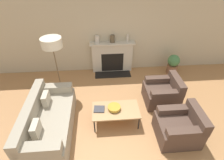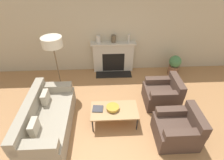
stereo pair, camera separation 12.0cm
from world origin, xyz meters
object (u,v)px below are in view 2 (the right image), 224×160
at_px(coffee_table, 114,111).
at_px(floor_lamp, 53,46).
at_px(book, 98,109).
at_px(mantel_vase_left, 98,39).
at_px(fireplace, 113,57).
at_px(armchair_near, 178,129).
at_px(mantel_vase_center_left, 114,39).
at_px(armchair_far, 163,94).
at_px(mantel_vase_center_right, 129,38).
at_px(bowl, 113,108).
at_px(potted_plant, 174,65).
at_px(couch, 47,120).

bearing_deg(coffee_table, floor_lamp, 141.62).
relative_size(book, mantel_vase_left, 1.12).
xyz_separation_m(fireplace, armchair_near, (1.23, -2.82, -0.21)).
bearing_deg(mantel_vase_center_left, armchair_near, -66.71).
bearing_deg(armchair_near, armchair_far, 180.00).
bearing_deg(floor_lamp, mantel_vase_center_right, 29.69).
bearing_deg(armchair_near, bowl, -111.87).
height_order(coffee_table, bowl, bowl).
height_order(mantel_vase_center_left, mantel_vase_center_right, mantel_vase_center_right).
bearing_deg(coffee_table, mantel_vase_left, 99.07).
bearing_deg(book, potted_plant, 43.70).
distance_m(armchair_far, coffee_table, 1.47).
height_order(armchair_far, floor_lamp, floor_lamp).
distance_m(mantel_vase_left, mantel_vase_center_left, 0.48).
relative_size(armchair_far, floor_lamp, 0.51).
height_order(floor_lamp, potted_plant, floor_lamp).
xyz_separation_m(armchair_near, bowl, (-1.37, 0.55, 0.15)).
distance_m(armchair_far, floor_lamp, 3.08).
bearing_deg(couch, potted_plant, -59.60).
bearing_deg(fireplace, armchair_far, -53.69).
bearing_deg(bowl, armchair_far, 23.68).
distance_m(mantel_vase_left, mantel_vase_center_right, 0.95).
height_order(couch, armchair_far, couch).
height_order(armchair_near, bowl, armchair_near).
distance_m(armchair_near, mantel_vase_center_right, 3.06).
bearing_deg(floor_lamp, armchair_far, -10.78).
height_order(coffee_table, book, book).
distance_m(bowl, book, 0.35).
bearing_deg(book, bowl, 2.70).
bearing_deg(fireplace, mantel_vase_left, 178.15).
xyz_separation_m(fireplace, floor_lamp, (-1.55, -1.14, 1.00)).
xyz_separation_m(book, mantel_vase_left, (0.02, 2.27, 0.75)).
bearing_deg(book, coffee_table, 0.47).
height_order(fireplace, mantel_vase_left, mantel_vase_left).
bearing_deg(fireplace, mantel_vase_center_right, 1.80).
bearing_deg(armchair_far, couch, -75.05).
bearing_deg(armchair_near, book, -108.30).
distance_m(floor_lamp, mantel_vase_center_right, 2.37).
bearing_deg(potted_plant, mantel_vase_left, 172.77).
bearing_deg(floor_lamp, book, -46.28).
height_order(fireplace, bowl, fireplace).
bearing_deg(potted_plant, mantel_vase_center_left, 171.07).
height_order(book, potted_plant, potted_plant).
bearing_deg(mantel_vase_center_left, book, -102.29).
distance_m(coffee_table, mantel_vase_left, 2.47).
distance_m(fireplace, armchair_far, 2.09).
height_order(mantel_vase_left, potted_plant, mantel_vase_left).
bearing_deg(book, armchair_near, -12.64).
height_order(floor_lamp, mantel_vase_left, floor_lamp).
distance_m(fireplace, mantel_vase_left, 0.81).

